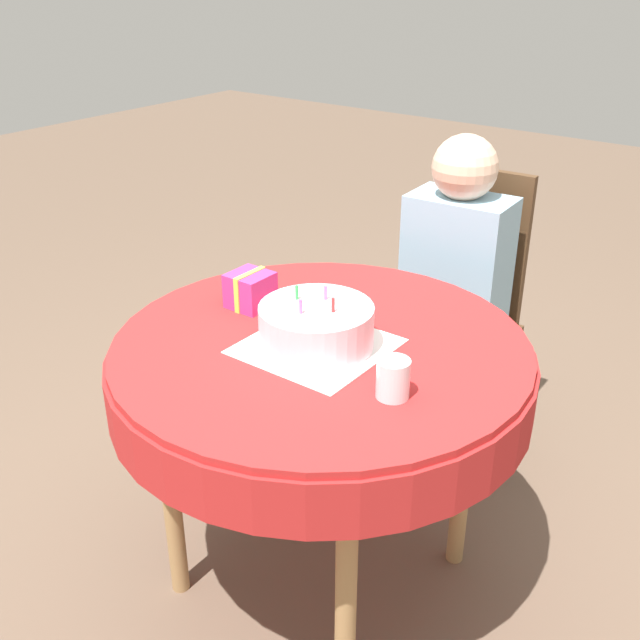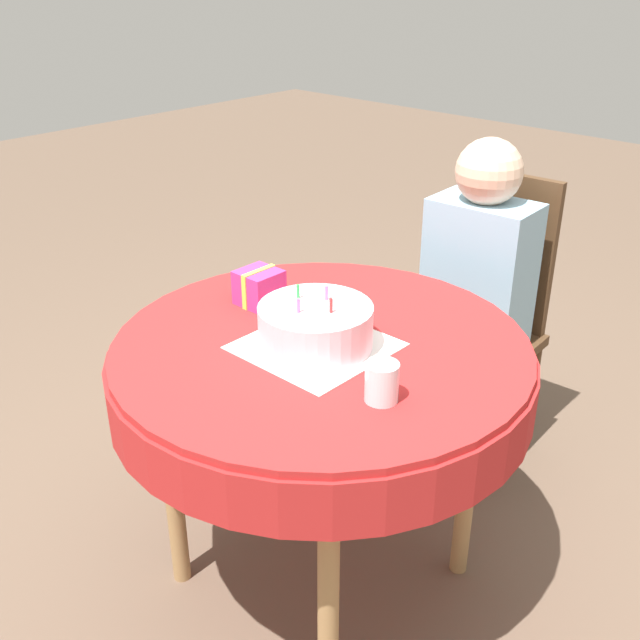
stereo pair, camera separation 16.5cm
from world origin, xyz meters
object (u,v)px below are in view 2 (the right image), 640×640
person (475,277)px  gift_box (259,287)px  drinking_glass (382,382)px  chair (485,314)px  birthday_cake (316,326)px

person → gift_box: (-0.24, -0.74, 0.13)m
person → drinking_glass: bearing=-73.7°
chair → person: size_ratio=0.87×
person → chair: bearing=90.0°
birthday_cake → gift_box: bearing=164.7°
birthday_cake → gift_box: (-0.28, 0.08, -0.01)m
person → gift_box: bearing=-111.2°
chair → drinking_glass: size_ratio=11.04×
drinking_glass → gift_box: 0.58m
chair → drinking_glass: bearing=-75.3°
gift_box → chair: bearing=74.5°
birthday_cake → chair: bearing=93.3°
drinking_glass → birthday_cake: bearing=163.2°
birthday_cake → gift_box: 0.30m
person → drinking_glass: (0.32, -0.90, 0.13)m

